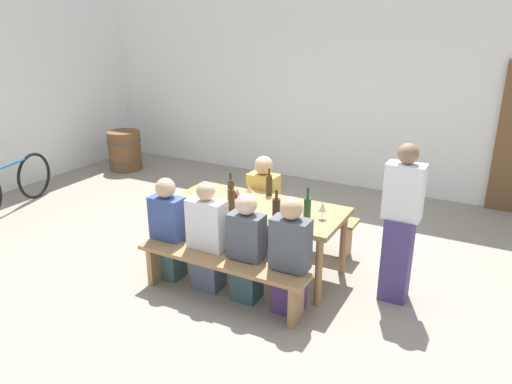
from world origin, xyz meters
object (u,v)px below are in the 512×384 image
tasting_table (256,212)px  wine_barrel (125,150)px  wine_bottle_2 (307,207)px  seated_guest_near_3 (290,258)px  wine_glass_0 (249,189)px  wine_glass_4 (323,207)px  seated_guest_near_1 (208,240)px  bench_near (221,268)px  seated_guest_near_0 (168,231)px  wine_bottle_3 (231,199)px  wine_glass_1 (235,194)px  wine_glass_3 (237,192)px  seated_guest_far_0 (263,203)px  wine_glass_2 (207,198)px  wine_bottle_1 (269,185)px  wine_bottle_0 (231,189)px  wine_bottle_4 (276,209)px  bench_far (284,217)px  seated_guest_near_2 (247,250)px  parked_bicycle_0 (9,185)px  standing_host (400,227)px

tasting_table → wine_barrel: tasting_table is taller
wine_bottle_2 → seated_guest_near_3: bearing=-84.4°
wine_glass_0 → wine_glass_4: wine_glass_0 is taller
wine_bottle_2 → seated_guest_near_1: seated_guest_near_1 is taller
bench_near → seated_guest_near_1: bearing=148.4°
seated_guest_near_0 → seated_guest_near_3: 1.39m
wine_bottle_3 → wine_glass_1: bearing=105.1°
wine_glass_3 → seated_guest_far_0: size_ratio=0.14×
wine_glass_2 → seated_guest_near_0: 0.53m
wine_bottle_1 → wine_bottle_3: (-0.14, -0.58, 0.00)m
wine_bottle_0 → seated_guest_near_1: size_ratio=0.25×
wine_bottle_2 → wine_bottle_4: bearing=-138.7°
wine_bottle_0 → wine_bottle_2: size_ratio=0.91×
wine_bottle_1 → wine_glass_1: (-0.18, -0.45, 0.00)m
wine_glass_3 → seated_guest_near_3: size_ratio=0.14×
wine_glass_1 → seated_guest_near_3: 1.03m
wine_glass_1 → wine_glass_3: size_ratio=1.07×
wine_bottle_0 → wine_glass_1: wine_bottle_0 is taller
bench_far → seated_guest_near_3: 1.46m
wine_glass_3 → seated_guest_near_2: (0.42, -0.56, -0.33)m
tasting_table → wine_glass_1: 0.30m
seated_guest_near_2 → parked_bicycle_0: (-4.13, 0.46, -0.16)m
wine_bottle_0 → seated_guest_near_0: 0.81m
wine_bottle_3 → standing_host: size_ratio=0.20×
seated_guest_near_2 → seated_guest_near_3: (0.45, -0.00, 0.02)m
wine_bottle_3 → seated_guest_near_1: (-0.08, -0.34, -0.33)m
seated_guest_near_1 → bench_far: bearing=-10.7°
seated_guest_near_1 → wine_glass_4: bearing=-60.7°
wine_glass_0 → parked_bicycle_0: bearing=-176.6°
wine_glass_0 → wine_barrel: 4.30m
wine_glass_1 → seated_guest_near_3: bearing=-28.9°
wine_glass_1 → seated_guest_far_0: (-0.00, 0.67, -0.33)m
wine_bottle_0 → wine_glass_1: bearing=-48.2°
bench_far → standing_host: size_ratio=1.13×
wine_bottle_1 → wine_glass_0: 0.27m
bench_far → wine_barrel: wine_barrel is taller
bench_near → wine_glass_1: wine_glass_1 is taller
wine_glass_3 → seated_guest_near_3: 1.09m
bench_far → seated_guest_near_3: seated_guest_near_3 is taller
wine_bottle_1 → wine_glass_2: 0.75m
seated_guest_far_0 → standing_host: (1.68, -0.45, 0.22)m
tasting_table → wine_glass_3: (-0.22, -0.01, 0.19)m
wine_glass_4 → seated_guest_near_2: seated_guest_near_2 is taller
seated_guest_near_3 → wine_glass_1: bearing=61.1°
wine_bottle_3 → wine_barrel: (-3.71, 2.43, -0.52)m
tasting_table → seated_guest_near_3: 0.88m
seated_guest_near_3 → seated_guest_far_0: size_ratio=1.02×
seated_guest_near_2 → wine_barrel: bearing=55.8°
wine_bottle_1 → parked_bicycle_0: 3.97m
wine_glass_2 → wine_glass_4: size_ratio=0.82×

